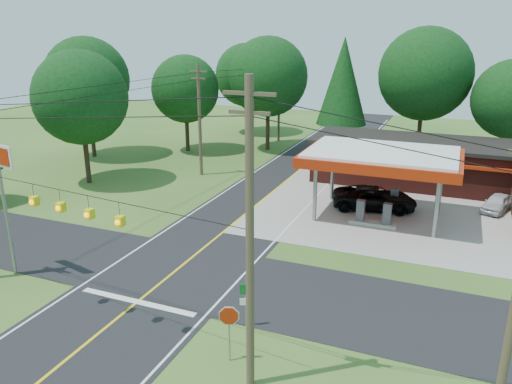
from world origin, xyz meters
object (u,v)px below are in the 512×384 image
at_px(gas_canopy, 382,159).
at_px(big_stop_sign, 0,177).
at_px(sedan_car, 497,203).
at_px(octagonal_stop_sign, 229,320).
at_px(suv_car, 374,198).

height_order(gas_canopy, big_stop_sign, big_stop_sign).
bearing_deg(sedan_car, big_stop_sign, -120.01).
bearing_deg(octagonal_stop_sign, big_stop_sign, 170.33).
bearing_deg(gas_canopy, suv_car, 108.43).
bearing_deg(suv_car, big_stop_sign, 126.52).
distance_m(gas_canopy, suv_car, 3.76).
height_order(sedan_car, octagonal_stop_sign, octagonal_stop_sign).
relative_size(sedan_car, octagonal_stop_sign, 1.47).
relative_size(suv_car, sedan_car, 1.67).
bearing_deg(big_stop_sign, octagonal_stop_sign, -9.67).
xyz_separation_m(gas_canopy, octagonal_stop_sign, (-2.83, -19.01, -2.40)).
distance_m(big_stop_sign, octagonal_stop_sign, 14.85).
distance_m(gas_canopy, big_stop_sign, 23.80).
relative_size(gas_canopy, suv_car, 1.73).
relative_size(gas_canopy, octagonal_stop_sign, 4.24).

